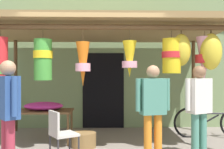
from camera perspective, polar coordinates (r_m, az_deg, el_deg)
The scene contains 10 objects.
shop_facade at distance 7.47m, azimuth -3.27°, elevation 5.96°, with size 10.46×0.29×4.41m.
market_stall_canopy at distance 5.71m, azimuth -0.14°, elevation 7.64°, with size 5.03×2.55×2.54m.
display_table at distance 6.03m, azimuth -14.92°, elevation -7.86°, with size 1.38×0.72×0.68m.
flower_heap_on_table at distance 6.00m, azimuth -13.99°, elevation -6.41°, with size 0.82×0.57×0.17m.
folding_chair at distance 4.68m, azimuth -10.85°, elevation -11.56°, with size 0.55×0.55×0.84m.
wicker_basket_by_table at distance 5.56m, azimuth -5.89°, elevation -13.44°, with size 0.48×0.48×0.29m, color olive.
parked_bicycle at distance 6.67m, azimuth 20.23°, elevation -9.36°, with size 1.75×0.44×0.92m.
vendor_in_orange at distance 4.89m, azimuth 17.75°, elevation -5.94°, with size 0.54×0.37×1.59m.
customer_foreground at distance 4.19m, azimuth -20.93°, elevation -6.46°, with size 0.42×0.48×1.65m.
shopper_by_bananas at distance 4.54m, azimuth 8.56°, elevation -6.37°, with size 0.58×0.30×1.59m.
Camera 1 is at (0.21, -5.07, 1.46)m, focal length 43.71 mm.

